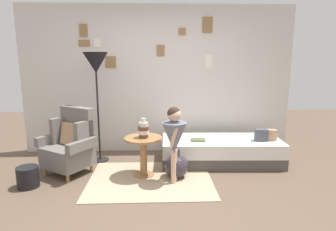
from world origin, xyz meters
TOP-DOWN VIEW (x-y plane):
  - ground_plane at (0.00, 0.00)m, footprint 12.00×12.00m
  - gallery_wall at (-0.00, 1.95)m, footprint 4.80×0.12m
  - rug at (-0.11, 0.57)m, footprint 1.72×1.34m
  - armchair at (-1.30, 0.92)m, footprint 0.90×0.85m
  - daybed at (1.03, 1.22)m, footprint 1.93×0.86m
  - pillow_head at (1.80, 1.13)m, footprint 0.20×0.15m
  - pillow_mid at (1.64, 1.10)m, footprint 0.20×0.13m
  - side_table at (-0.21, 0.72)m, footprint 0.54×0.54m
  - vase_striped at (-0.20, 0.71)m, footprint 0.16×0.16m
  - floor_lamp at (-0.97, 1.40)m, footprint 0.39×0.39m
  - person_child at (0.22, 0.49)m, footprint 0.34×0.34m
  - book_on_daybed at (0.63, 1.12)m, footprint 0.23×0.17m
  - demijohn_near at (0.26, 0.64)m, footprint 0.34×0.34m
  - magazine_basket at (-1.73, 0.41)m, footprint 0.28×0.28m

SIDE VIEW (x-z plane):
  - ground_plane at x=0.00m, z-range 0.00..0.00m
  - rug at x=-0.11m, z-range 0.00..0.01m
  - magazine_basket at x=-1.73m, z-range 0.00..0.28m
  - demijohn_near at x=0.26m, z-range -0.04..0.39m
  - daybed at x=1.03m, z-range 0.00..0.40m
  - side_table at x=-0.21m, z-range 0.12..0.70m
  - book_on_daybed at x=0.63m, z-range 0.40..0.43m
  - armchair at x=-1.30m, z-range -0.05..0.92m
  - pillow_head at x=1.80m, z-range 0.40..0.57m
  - pillow_mid at x=1.64m, z-range 0.40..0.59m
  - person_child at x=0.22m, z-range 0.14..1.20m
  - vase_striped at x=-0.20m, z-range 0.56..0.84m
  - gallery_wall at x=0.00m, z-range 0.00..2.60m
  - floor_lamp at x=-0.97m, z-range 0.66..2.44m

